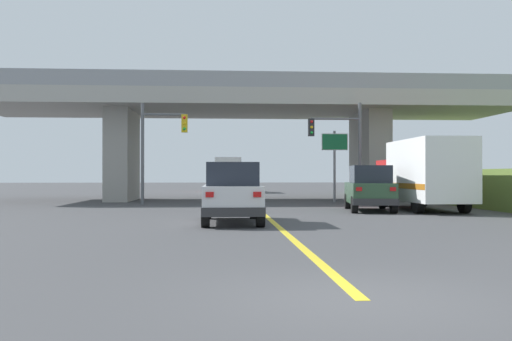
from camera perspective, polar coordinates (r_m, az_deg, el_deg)
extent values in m
plane|color=#424244|center=(36.25, -0.84, -2.98)|extent=(160.00, 160.00, 0.00)
cube|color=#A8A59E|center=(36.49, -0.84, 6.62)|extent=(33.39, 8.80, 0.94)
cube|color=#9A9891|center=(36.68, -13.25, 1.45)|extent=(1.44, 5.28, 5.62)
cube|color=#9A9891|center=(37.47, 11.30, 1.41)|extent=(1.44, 5.28, 5.62)
cube|color=gray|center=(32.42, -0.45, 9.15)|extent=(33.39, 0.20, 0.90)
cube|color=gray|center=(40.81, -1.14, 7.17)|extent=(33.39, 0.20, 0.90)
cube|color=yellow|center=(20.38, 1.47, -4.97)|extent=(0.20, 26.07, 0.01)
cube|color=silver|center=(19.23, -2.45, -2.84)|extent=(1.89, 4.57, 0.90)
cube|color=#1E232D|center=(18.87, -2.43, -0.36)|extent=(1.66, 2.51, 0.76)
cube|color=#2D2D30|center=(17.02, -2.28, -4.20)|extent=(1.93, 0.20, 0.28)
cube|color=red|center=(16.92, -4.67, -2.42)|extent=(0.24, 0.06, 0.16)
cube|color=red|center=(16.95, 0.12, -2.42)|extent=(0.24, 0.06, 0.16)
cylinder|color=black|center=(20.99, -4.87, -3.86)|extent=(0.26, 0.72, 0.72)
cylinder|color=black|center=(21.02, -0.26, -3.86)|extent=(0.26, 0.72, 0.72)
cylinder|color=black|center=(17.52, -5.09, -4.55)|extent=(0.26, 0.72, 0.72)
cylinder|color=black|center=(17.57, 0.44, -4.54)|extent=(0.26, 0.72, 0.72)
cube|color=#2D4C33|center=(25.88, 11.29, -2.21)|extent=(2.39, 4.49, 0.90)
cube|color=#1E232D|center=(25.55, 11.38, -0.37)|extent=(1.91, 2.55, 0.76)
cube|color=#2D2D30|center=(23.82, 11.92, -3.11)|extent=(1.87, 0.45, 0.28)
cube|color=red|center=(23.65, 10.30, -1.85)|extent=(0.25, 0.09, 0.16)
cube|color=red|center=(23.84, 13.58, -1.83)|extent=(0.25, 0.09, 0.16)
cylinder|color=black|center=(27.39, 9.18, -3.05)|extent=(0.36, 0.75, 0.72)
cylinder|color=black|center=(27.58, 12.55, -3.03)|extent=(0.36, 0.75, 0.72)
cylinder|color=black|center=(24.23, 9.85, -3.40)|extent=(0.36, 0.75, 0.72)
cylinder|color=black|center=(24.45, 13.65, -3.37)|extent=(0.36, 0.75, 0.72)
cube|color=red|center=(29.61, 14.52, -0.83)|extent=(2.20, 2.00, 1.90)
cube|color=white|center=(26.20, 17.01, 0.01)|extent=(2.31, 5.24, 2.72)
cube|color=#B26619|center=(26.20, 17.01, -1.48)|extent=(2.33, 5.13, 0.24)
cylinder|color=black|center=(29.33, 12.67, -2.70)|extent=(0.30, 0.90, 0.90)
cylinder|color=black|center=(29.96, 16.34, -2.64)|extent=(0.30, 0.90, 0.90)
cylinder|color=black|center=(24.65, 15.92, -3.13)|extent=(0.30, 0.90, 0.90)
cylinder|color=black|center=(25.39, 20.18, -3.04)|extent=(0.30, 0.90, 0.90)
cylinder|color=#56595E|center=(31.76, 10.39, 1.70)|extent=(0.18, 0.18, 5.59)
cylinder|color=#56595E|center=(31.58, 7.99, 5.15)|extent=(2.71, 0.12, 0.12)
cube|color=#232326|center=(31.29, 5.56, 4.32)|extent=(0.32, 0.26, 0.96)
sphere|color=red|center=(31.17, 5.61, 4.89)|extent=(0.16, 0.16, 0.16)
sphere|color=gold|center=(31.15, 5.61, 4.34)|extent=(0.16, 0.16, 0.16)
sphere|color=green|center=(31.12, 5.61, 3.79)|extent=(0.16, 0.16, 0.16)
cylinder|color=#56595E|center=(30.91, -11.32, 1.64)|extent=(0.18, 0.18, 5.45)
cylinder|color=#56595E|center=(30.93, -9.26, 5.58)|extent=(2.23, 0.12, 0.12)
cube|color=gold|center=(30.80, -7.19, 4.71)|extent=(0.32, 0.26, 0.96)
sphere|color=red|center=(30.67, -7.20, 5.29)|extent=(0.16, 0.16, 0.16)
sphere|color=gold|center=(30.65, -7.20, 4.73)|extent=(0.16, 0.16, 0.16)
sphere|color=green|center=(30.62, -7.20, 4.17)|extent=(0.16, 0.16, 0.16)
cylinder|color=slate|center=(33.83, 7.89, 0.40)|extent=(0.14, 0.14, 4.21)
cube|color=#146638|center=(33.82, 7.90, 2.86)|extent=(1.48, 0.08, 0.91)
cube|color=white|center=(33.82, 7.90, 2.86)|extent=(1.56, 0.04, 0.99)
cube|color=red|center=(55.14, -2.91, -0.65)|extent=(2.20, 2.00, 1.90)
cube|color=white|center=(51.78, -2.86, -0.21)|extent=(2.31, 4.72, 2.71)
cube|color=#B26619|center=(51.79, -2.86, -0.96)|extent=(2.33, 4.62, 0.24)
cylinder|color=black|center=(55.15, -3.95, -1.63)|extent=(0.30, 0.90, 0.90)
cylinder|color=black|center=(55.18, -1.88, -1.63)|extent=(0.30, 0.90, 0.90)
cylinder|color=black|center=(50.61, -3.97, -1.74)|extent=(0.30, 0.90, 0.90)
cylinder|color=black|center=(50.64, -1.71, -1.74)|extent=(0.30, 0.90, 0.90)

